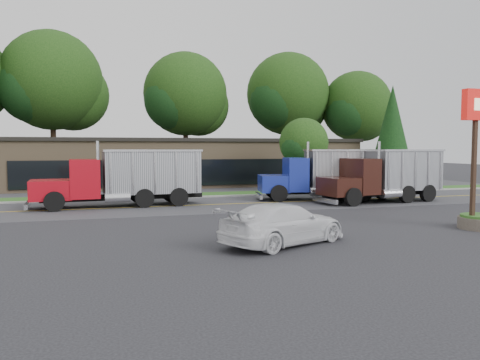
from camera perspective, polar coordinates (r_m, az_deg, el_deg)
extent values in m
plane|color=#38383E|center=(19.72, -1.03, -6.25)|extent=(140.00, 140.00, 0.00)
cube|color=#4B4B4F|center=(28.40, -5.88, -3.12)|extent=(60.00, 8.00, 0.02)
cube|color=gold|center=(28.40, -5.88, -3.12)|extent=(60.00, 0.12, 0.01)
cube|color=#9E9E99|center=(32.51, -7.25, -2.23)|extent=(60.00, 0.30, 0.12)
cube|color=#266221|center=(34.28, -7.73, -1.91)|extent=(60.00, 3.40, 0.03)
cube|color=#4B4B4F|center=(39.21, -8.85, -1.18)|extent=(60.00, 7.00, 0.02)
cube|color=#8B7255|center=(45.30, -7.38, 2.06)|extent=(32.00, 12.00, 4.00)
cube|color=#332116|center=(22.22, 26.60, 1.23)|extent=(0.16, 0.16, 5.00)
cylinder|color=#382619|center=(52.93, -21.75, 2.96)|extent=(0.56, 0.56, 5.63)
sphere|color=#15350E|center=(53.38, -21.97, 11.18)|extent=(10.29, 10.29, 10.29)
sphere|color=#15350E|center=(54.37, -19.75, 9.74)|extent=(7.72, 7.72, 7.72)
sphere|color=black|center=(52.48, -23.82, 10.20)|extent=(7.07, 7.07, 7.07)
cylinder|color=#382619|center=(53.51, -6.62, 2.96)|extent=(0.56, 0.56, 5.12)
sphere|color=#15350E|center=(53.83, -6.68, 10.36)|extent=(9.35, 9.35, 9.35)
sphere|color=#15350E|center=(55.18, -5.07, 9.00)|extent=(7.02, 7.02, 7.02)
sphere|color=black|center=(52.65, -8.10, 9.54)|extent=(6.43, 6.43, 6.43)
cylinder|color=#382619|center=(55.88, 5.79, 3.09)|extent=(0.56, 0.56, 5.27)
sphere|color=#15350E|center=(56.22, 5.84, 10.39)|extent=(9.64, 9.64, 9.64)
sphere|color=#15350E|center=(57.91, 7.05, 9.00)|extent=(7.23, 7.23, 7.23)
sphere|color=black|center=(54.74, 4.72, 9.63)|extent=(6.63, 6.63, 6.63)
cylinder|color=#382619|center=(57.65, 13.93, 2.64)|extent=(0.56, 0.56, 4.51)
sphere|color=#15350E|center=(57.84, 14.04, 8.72)|extent=(8.25, 8.25, 8.25)
sphere|color=#15350E|center=(59.44, 14.81, 7.57)|extent=(6.19, 6.19, 6.19)
sphere|color=black|center=(56.47, 13.29, 8.06)|extent=(5.67, 5.67, 5.67)
cylinder|color=#382619|center=(44.61, 17.91, -0.06)|extent=(0.44, 0.44, 1.00)
cone|color=black|center=(44.53, 18.03, 5.73)|extent=(4.00, 4.00, 8.18)
cylinder|color=#382619|center=(37.04, 7.73, 0.16)|extent=(0.56, 0.56, 2.10)
sphere|color=#15350E|center=(36.96, 7.77, 4.56)|extent=(3.83, 3.83, 3.83)
sphere|color=#15350E|center=(37.70, 8.46, 3.81)|extent=(2.88, 2.88, 2.88)
sphere|color=black|center=(36.39, 7.13, 4.01)|extent=(2.64, 2.64, 2.64)
cube|color=black|center=(28.66, -13.92, -2.00)|extent=(9.37, 1.61, 0.28)
cube|color=#AF0C19|center=(28.46, -22.08, -1.11)|extent=(2.37, 2.44, 1.10)
cube|color=#AF0C19|center=(28.41, -18.43, 0.19)|extent=(1.77, 2.50, 2.20)
cube|color=black|center=(28.37, -19.88, 0.96)|extent=(0.20, 2.10, 0.90)
cube|color=silver|center=(28.77, -10.76, 0.97)|extent=(5.72, 2.86, 2.50)
cube|color=silver|center=(28.73, -10.79, 3.56)|extent=(5.88, 3.02, 0.12)
cylinder|color=black|center=(29.65, -21.59, -1.97)|extent=(1.12, 0.42, 1.10)
cylinder|color=black|center=(27.36, -21.70, -2.45)|extent=(1.12, 0.42, 1.10)
cylinder|color=black|center=(30.08, -10.32, -1.67)|extent=(1.12, 0.42, 1.10)
cylinder|color=black|center=(27.82, -9.50, -2.12)|extent=(1.12, 0.42, 1.10)
cube|color=black|center=(31.81, 9.95, -1.36)|extent=(7.64, 2.42, 0.28)
cube|color=#1B2A96|center=(31.05, 4.09, -0.42)|extent=(2.22, 2.60, 1.10)
cube|color=#1B2A96|center=(31.29, 6.78, 0.70)|extent=(1.75, 2.61, 2.20)
cube|color=black|center=(31.15, 5.75, 1.43)|extent=(0.46, 2.07, 0.90)
cube|color=silver|center=(32.09, 12.25, 1.25)|extent=(4.92, 3.31, 2.50)
cube|color=silver|center=(32.06, 12.29, 3.57)|extent=(5.10, 3.49, 0.12)
cylinder|color=black|center=(32.25, 4.03, -1.24)|extent=(1.15, 0.55, 1.10)
cylinder|color=black|center=(30.00, 4.77, -1.63)|extent=(1.15, 0.55, 1.10)
cylinder|color=black|center=(33.38, 12.15, -1.14)|extent=(1.15, 0.55, 1.10)
cylinder|color=black|center=(31.21, 13.44, -1.51)|extent=(1.15, 0.55, 1.10)
cube|color=black|center=(31.45, 17.11, -1.54)|extent=(8.04, 2.02, 0.28)
cube|color=black|center=(29.25, 11.99, -0.77)|extent=(2.19, 2.53, 1.10)
cube|color=black|center=(30.15, 14.41, 0.47)|extent=(1.68, 2.56, 2.20)
cube|color=black|center=(29.76, 13.51, 1.22)|extent=(0.33, 2.09, 0.90)
cube|color=silver|center=(32.28, 19.02, 1.14)|extent=(5.05, 3.09, 2.50)
cube|color=silver|center=(32.24, 19.07, 3.45)|extent=(5.22, 3.26, 0.12)
cylinder|color=black|center=(30.34, 10.97, -1.63)|extent=(1.14, 0.49, 1.10)
cylinder|color=black|center=(28.49, 13.61, -2.03)|extent=(1.14, 0.49, 1.10)
cylinder|color=black|center=(33.45, 18.06, -1.24)|extent=(1.14, 0.49, 1.10)
cylinder|color=black|center=(31.79, 20.83, -1.56)|extent=(1.14, 0.49, 1.10)
imported|color=white|center=(17.07, 5.33, -5.32)|extent=(5.57, 4.06, 1.50)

